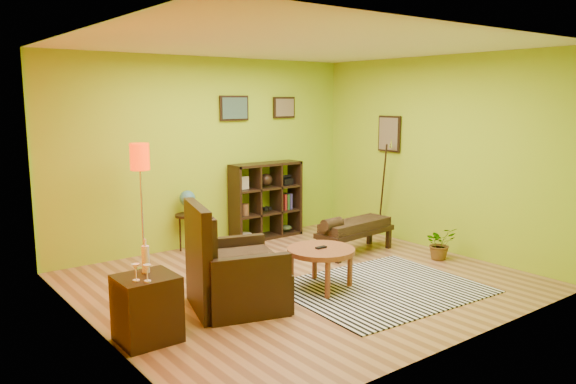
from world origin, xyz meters
TOP-DOWN VIEW (x-y plane):
  - ground at (0.00, 0.00)m, footprint 5.00×5.00m
  - room_shell at (-0.09, 0.01)m, footprint 5.04×4.54m
  - zebra_rug at (0.55, -0.79)m, footprint 2.29×1.91m
  - coffee_table at (-0.00, -0.35)m, footprint 0.79×0.79m
  - armchair at (-1.14, -0.23)m, footprint 1.16×1.15m
  - side_cabinet at (-2.20, -0.47)m, footprint 0.52×0.47m
  - floor_lamp at (-1.37, 1.53)m, footprint 0.25×0.25m
  - globe_table at (-0.47, 2.05)m, footprint 0.37×0.37m
  - cube_shelf at (0.91, 2.03)m, footprint 1.20×0.35m
  - bench at (1.35, 0.51)m, footprint 1.30×0.57m
  - potted_plant at (2.09, -0.43)m, footprint 0.54×0.57m

SIDE VIEW (x-z plane):
  - ground at x=0.00m, z-range 0.00..0.00m
  - zebra_rug at x=0.55m, z-range 0.00..0.01m
  - potted_plant at x=2.09m, z-range 0.00..0.36m
  - side_cabinet at x=-2.20m, z-range -0.15..0.78m
  - armchair at x=-1.14m, z-range -0.22..0.91m
  - bench at x=1.35m, z-range 0.08..0.66m
  - coffee_table at x=0.00m, z-range 0.16..0.67m
  - cube_shelf at x=0.91m, z-range 0.00..1.20m
  - globe_table at x=-0.47m, z-range 0.23..1.12m
  - floor_lamp at x=-1.37m, z-range 0.51..2.16m
  - room_shell at x=-0.09m, z-range 0.39..3.21m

